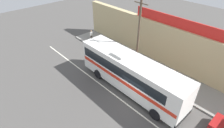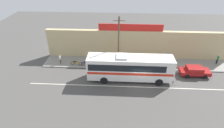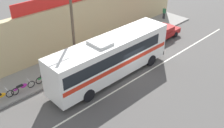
% 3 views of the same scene
% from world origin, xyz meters
% --- Properties ---
extents(ground_plane, '(70.00, 70.00, 0.00)m').
position_xyz_m(ground_plane, '(0.00, 0.00, 0.00)').
color(ground_plane, '#4F4C49').
extents(sidewalk_slab, '(30.00, 3.60, 0.14)m').
position_xyz_m(sidewalk_slab, '(0.00, 5.20, 0.07)').
color(sidewalk_slab, gray).
rests_on(sidewalk_slab, ground_plane).
extents(storefront_facade, '(30.00, 0.70, 4.80)m').
position_xyz_m(storefront_facade, '(0.00, 7.35, 2.40)').
color(storefront_facade, tan).
rests_on(storefront_facade, ground_plane).
extents(storefront_billboard, '(10.17, 0.12, 1.10)m').
position_xyz_m(storefront_billboard, '(-1.29, 7.35, 5.35)').
color(storefront_billboard, red).
rests_on(storefront_billboard, storefront_facade).
extents(road_center_stripe, '(30.00, 0.14, 0.01)m').
position_xyz_m(road_center_stripe, '(0.00, -0.80, 0.00)').
color(road_center_stripe, silver).
rests_on(road_center_stripe, ground_plane).
extents(intercity_bus, '(11.56, 2.62, 3.78)m').
position_xyz_m(intercity_bus, '(-1.52, 0.91, 2.07)').
color(intercity_bus, white).
rests_on(intercity_bus, ground_plane).
extents(parked_car, '(4.24, 1.83, 1.37)m').
position_xyz_m(parked_car, '(8.00, 2.45, 0.74)').
color(parked_car, maroon).
rests_on(parked_car, ground_plane).
extents(utility_pole, '(1.60, 0.22, 8.04)m').
position_xyz_m(utility_pole, '(-3.09, 3.67, 4.29)').
color(utility_pole, brown).
rests_on(utility_pole, sidewalk_slab).
extents(motorcycle_orange, '(1.97, 0.56, 0.94)m').
position_xyz_m(motorcycle_orange, '(-5.90, 4.07, 0.57)').
color(motorcycle_orange, black).
rests_on(motorcycle_orange, sidewalk_slab).
extents(motorcycle_black, '(1.88, 0.56, 0.94)m').
position_xyz_m(motorcycle_black, '(-9.69, 4.07, 0.57)').
color(motorcycle_black, black).
rests_on(motorcycle_black, sidewalk_slab).
extents(motorcycle_blue, '(1.97, 0.56, 0.94)m').
position_xyz_m(motorcycle_blue, '(-7.97, 4.05, 0.57)').
color(motorcycle_blue, black).
rests_on(motorcycle_blue, sidewalk_slab).
extents(pedestrian_near_shop, '(0.30, 0.48, 1.58)m').
position_xyz_m(pedestrian_near_shop, '(12.61, 5.73, 1.05)').
color(pedestrian_near_shop, black).
rests_on(pedestrian_near_shop, sidewalk_slab).
extents(pedestrian_by_curb, '(0.30, 0.48, 1.63)m').
position_xyz_m(pedestrian_by_curb, '(0.97, 4.64, 1.08)').
color(pedestrian_by_curb, brown).
rests_on(pedestrian_by_curb, sidewalk_slab).
extents(pedestrian_far_right, '(0.30, 0.48, 1.58)m').
position_xyz_m(pedestrian_far_right, '(-12.35, 4.51, 1.05)').
color(pedestrian_far_right, brown).
rests_on(pedestrian_far_right, sidewalk_slab).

